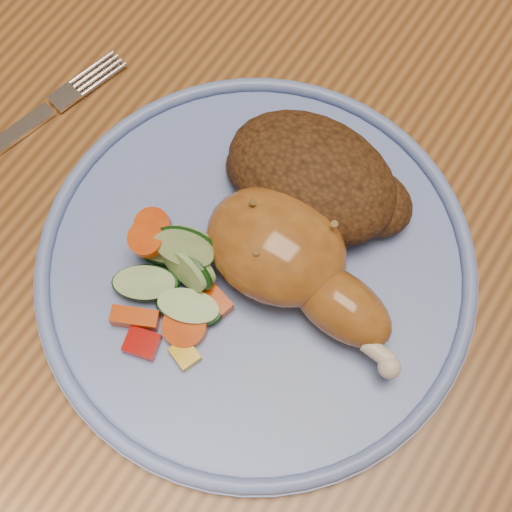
% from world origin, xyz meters
% --- Properties ---
extents(ground, '(4.00, 4.00, 0.00)m').
position_xyz_m(ground, '(0.00, 0.00, 0.00)').
color(ground, brown).
rests_on(ground, ground).
extents(dining_table, '(0.90, 1.40, 0.75)m').
position_xyz_m(dining_table, '(0.00, 0.00, 0.67)').
color(dining_table, brown).
rests_on(dining_table, ground).
extents(plate, '(0.30, 0.30, 0.01)m').
position_xyz_m(plate, '(-0.04, -0.12, 0.76)').
color(plate, '#657CC1').
rests_on(plate, dining_table).
extents(plate_rim, '(0.29, 0.29, 0.01)m').
position_xyz_m(plate_rim, '(-0.04, -0.12, 0.77)').
color(plate_rim, '#657CC1').
rests_on(plate_rim, plate).
extents(chicken_leg, '(0.16, 0.08, 0.05)m').
position_xyz_m(chicken_leg, '(-0.02, -0.11, 0.79)').
color(chicken_leg, '#A35F22').
rests_on(chicken_leg, plate).
extents(rice_pilaf, '(0.13, 0.09, 0.05)m').
position_xyz_m(rice_pilaf, '(-0.04, -0.05, 0.78)').
color(rice_pilaf, '#482912').
rests_on(rice_pilaf, plate).
extents(vegetable_pile, '(0.09, 0.10, 0.05)m').
position_xyz_m(vegetable_pile, '(-0.08, -0.16, 0.78)').
color(vegetable_pile, '#A50A05').
rests_on(vegetable_pile, plate).
extents(fork, '(0.05, 0.16, 0.00)m').
position_xyz_m(fork, '(-0.25, -0.13, 0.75)').
color(fork, silver).
rests_on(fork, dining_table).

